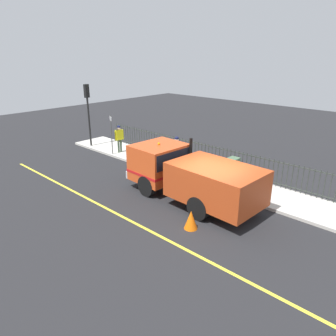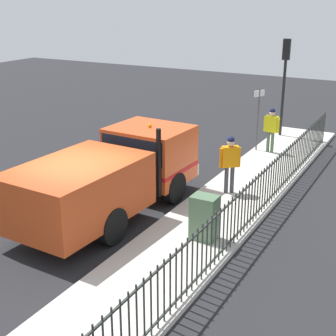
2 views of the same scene
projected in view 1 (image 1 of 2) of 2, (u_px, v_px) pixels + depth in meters
The scene contains 11 objects.
ground_plane at pixel (209, 211), 12.92m from camera, with size 56.28×56.28×0.00m, color #232326.
sidewalk_slab at pixel (245, 188), 14.91m from camera, with size 2.41×25.58×0.13m, color beige.
lane_marking at pixel (163, 238), 11.03m from camera, with size 0.12×23.02×0.01m, color yellow.
work_truck at pixel (186, 172), 13.59m from camera, with size 2.60×6.40×2.47m.
worker_standing at pixel (177, 149), 16.88m from camera, with size 0.54×0.49×1.80m.
pedestrian_distant at pixel (119, 136), 19.71m from camera, with size 0.64×0.27×1.74m.
iron_fence at pixel (257, 168), 15.39m from camera, with size 0.04×21.78×1.32m.
traffic_light_near at pixel (88, 103), 20.50m from camera, with size 0.32×0.24×4.08m.
utility_cabinet at pixel (232, 169), 15.50m from camera, with size 0.65×0.49×1.15m, color #4C6B4C.
traffic_cone at pixel (191, 220), 11.50m from camera, with size 0.50×0.50×0.72m, color orange.
street_sign at pixel (111, 130), 19.19m from camera, with size 0.26×0.46×2.45m.
Camera 1 is at (-9.60, -6.56, 6.13)m, focal length 33.54 mm.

